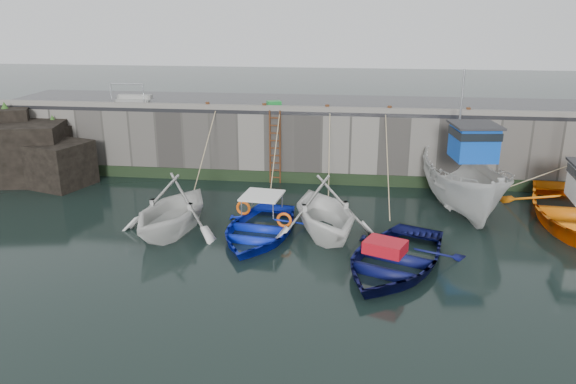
# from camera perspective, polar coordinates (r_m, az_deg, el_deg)

# --- Properties ---
(ground) EXTENTS (120.00, 120.00, 0.00)m
(ground) POSITION_cam_1_polar(r_m,az_deg,el_deg) (15.37, 0.72, -10.28)
(ground) COLOR black
(ground) RESTS_ON ground
(quay_back) EXTENTS (30.00, 5.00, 3.00)m
(quay_back) POSITION_cam_1_polar(r_m,az_deg,el_deg) (26.62, 3.77, 5.52)
(quay_back) COLOR slate
(quay_back) RESTS_ON ground
(road_back) EXTENTS (30.00, 5.00, 0.16)m
(road_back) POSITION_cam_1_polar(r_m,az_deg,el_deg) (26.32, 3.84, 8.88)
(road_back) COLOR black
(road_back) RESTS_ON quay_back
(kerb_back) EXTENTS (30.00, 0.30, 0.20)m
(kerb_back) POSITION_cam_1_polar(r_m,az_deg,el_deg) (23.97, 3.51, 8.40)
(kerb_back) COLOR slate
(kerb_back) RESTS_ON road_back
(algae_back) EXTENTS (30.00, 0.08, 0.50)m
(algae_back) POSITION_cam_1_polar(r_m,az_deg,el_deg) (24.48, 3.34, 1.37)
(algae_back) COLOR black
(algae_back) RESTS_ON ground
(rock_outcrop) EXTENTS (5.85, 4.24, 3.41)m
(rock_outcrop) POSITION_cam_1_polar(r_m,az_deg,el_deg) (27.43, -24.83, 3.73)
(rock_outcrop) COLOR black
(rock_outcrop) RESTS_ON ground
(ladder) EXTENTS (0.51, 0.08, 3.20)m
(ladder) POSITION_cam_1_polar(r_m,az_deg,el_deg) (24.29, -1.33, 4.54)
(ladder) COLOR #3F1E0F
(ladder) RESTS_ON ground
(boat_near_white) EXTENTS (4.50, 4.99, 2.31)m
(boat_near_white) POSITION_cam_1_polar(r_m,az_deg,el_deg) (19.76, -11.60, -3.96)
(boat_near_white) COLOR silver
(boat_near_white) RESTS_ON ground
(boat_near_white_rope) EXTENTS (0.04, 4.47, 3.10)m
(boat_near_white_rope) POSITION_cam_1_polar(r_m,az_deg,el_deg) (23.63, -8.34, -0.06)
(boat_near_white_rope) COLOR tan
(boat_near_white_rope) RESTS_ON ground
(boat_near_blue) EXTENTS (3.88, 5.06, 0.97)m
(boat_near_blue) POSITION_cam_1_polar(r_m,az_deg,el_deg) (19.10, -3.01, -4.39)
(boat_near_blue) COLOR #0C22BC
(boat_near_blue) RESTS_ON ground
(boat_near_blue_rope) EXTENTS (0.04, 4.43, 3.10)m
(boat_near_blue_rope) POSITION_cam_1_polar(r_m,az_deg,el_deg) (23.06, -1.16, -0.32)
(boat_near_blue_rope) COLOR tan
(boat_near_blue_rope) RESTS_ON ground
(boat_near_blacktrim) EXTENTS (5.06, 5.43, 2.33)m
(boat_near_blacktrim) POSITION_cam_1_polar(r_m,az_deg,el_deg) (19.19, 3.68, -4.28)
(boat_near_blacktrim) COLOR white
(boat_near_blacktrim) RESTS_ON ground
(boat_near_blacktrim_rope) EXTENTS (0.04, 4.14, 3.10)m
(boat_near_blacktrim_rope) POSITION_cam_1_polar(r_m,az_deg,el_deg) (23.04, 4.32, -0.40)
(boat_near_blacktrim_rope) COLOR tan
(boat_near_blacktrim_rope) RESTS_ON ground
(boat_near_navy) EXTENTS (5.40, 6.20, 1.07)m
(boat_near_navy) POSITION_cam_1_polar(r_m,az_deg,el_deg) (17.14, 10.61, -7.45)
(boat_near_navy) COLOR #0B0E45
(boat_near_navy) RESTS_ON ground
(boat_near_navy_rope) EXTENTS (0.04, 6.07, 3.10)m
(boat_near_navy_rope) POSITION_cam_1_polar(r_m,az_deg,el_deg) (21.98, 9.91, -1.55)
(boat_near_navy_rope) COLOR tan
(boat_near_navy_rope) RESTS_ON ground
(boat_far_white) EXTENTS (3.27, 6.71, 5.49)m
(boat_far_white) POSITION_cam_1_polar(r_m,az_deg,el_deg) (22.13, 17.47, 0.87)
(boat_far_white) COLOR silver
(boat_far_white) RESTS_ON ground
(fish_crate) EXTENTS (0.71, 0.59, 0.29)m
(fish_crate) POSITION_cam_1_polar(r_m,az_deg,el_deg) (24.93, -1.43, 8.91)
(fish_crate) COLOR #17822E
(fish_crate) RESTS_ON road_back
(railing) EXTENTS (1.60, 1.05, 1.00)m
(railing) POSITION_cam_1_polar(r_m,az_deg,el_deg) (27.01, -15.43, 9.12)
(railing) COLOR #A5A8AD
(railing) RESTS_ON road_back
(bollard_a) EXTENTS (0.18, 0.18, 0.28)m
(bollard_a) POSITION_cam_1_polar(r_m,az_deg,el_deg) (24.88, -8.18, 8.71)
(bollard_a) COLOR #3F1E0F
(bollard_a) RESTS_ON road_back
(bollard_b) EXTENTS (0.18, 0.18, 0.28)m
(bollard_b) POSITION_cam_1_polar(r_m,az_deg,el_deg) (24.35, -2.42, 8.67)
(bollard_b) COLOR #3F1E0F
(bollard_b) RESTS_ON road_back
(bollard_c) EXTENTS (0.18, 0.18, 0.28)m
(bollard_c) POSITION_cam_1_polar(r_m,az_deg,el_deg) (24.05, 4.01, 8.52)
(bollard_c) COLOR #3F1E0F
(bollard_c) RESTS_ON road_back
(bollard_d) EXTENTS (0.18, 0.18, 0.28)m
(bollard_d) POSITION_cam_1_polar(r_m,az_deg,el_deg) (24.05, 10.27, 8.28)
(bollard_d) COLOR #3F1E0F
(bollard_d) RESTS_ON road_back
(bollard_e) EXTENTS (0.18, 0.18, 0.28)m
(bollard_e) POSITION_cam_1_polar(r_m,az_deg,el_deg) (24.44, 17.84, 7.85)
(bollard_e) COLOR #3F1E0F
(bollard_e) RESTS_ON road_back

